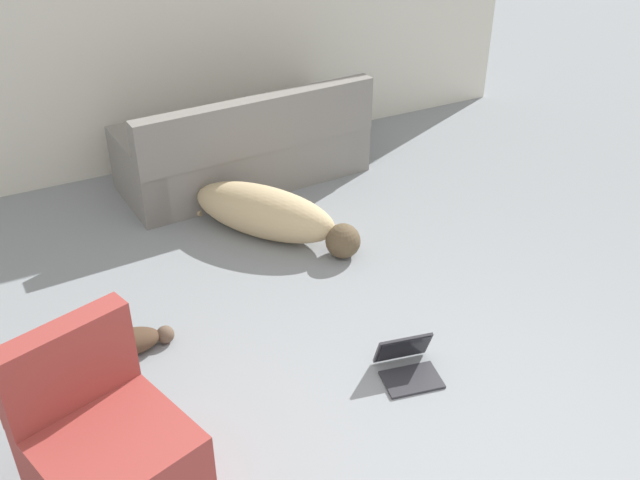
{
  "coord_description": "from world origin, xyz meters",
  "views": [
    {
      "loc": [
        -1.53,
        -1.53,
        2.73
      ],
      "look_at": [
        0.15,
        1.71,
        0.45
      ],
      "focal_mm": 40.0,
      "sensor_mm": 36.0,
      "label": 1
    }
  ],
  "objects_px": {
    "laptop_open": "(406,361)",
    "side_chair": "(109,456)",
    "cat": "(132,342)",
    "dog": "(270,214)",
    "couch": "(245,152)"
  },
  "relations": [
    {
      "from": "laptop_open",
      "to": "side_chair",
      "type": "bearing_deg",
      "value": -164.28
    },
    {
      "from": "cat",
      "to": "laptop_open",
      "type": "height_order",
      "value": "laptop_open"
    },
    {
      "from": "cat",
      "to": "side_chair",
      "type": "distance_m",
      "value": 1.08
    },
    {
      "from": "dog",
      "to": "laptop_open",
      "type": "bearing_deg",
      "value": -32.41
    },
    {
      "from": "dog",
      "to": "side_chair",
      "type": "xyz_separation_m",
      "value": [
        -1.56,
        -1.79,
        0.11
      ]
    },
    {
      "from": "couch",
      "to": "dog",
      "type": "distance_m",
      "value": 0.92
    },
    {
      "from": "couch",
      "to": "laptop_open",
      "type": "relative_size",
      "value": 5.49
    },
    {
      "from": "laptop_open",
      "to": "side_chair",
      "type": "relative_size",
      "value": 0.42
    },
    {
      "from": "dog",
      "to": "laptop_open",
      "type": "relative_size",
      "value": 3.8
    },
    {
      "from": "laptop_open",
      "to": "side_chair",
      "type": "distance_m",
      "value": 1.66
    },
    {
      "from": "laptop_open",
      "to": "couch",
      "type": "bearing_deg",
      "value": 99.05
    },
    {
      "from": "couch",
      "to": "side_chair",
      "type": "bearing_deg",
      "value": 53.89
    },
    {
      "from": "cat",
      "to": "side_chair",
      "type": "relative_size",
      "value": 0.63
    },
    {
      "from": "cat",
      "to": "side_chair",
      "type": "xyz_separation_m",
      "value": [
        -0.33,
        -1.0,
        0.23
      ]
    },
    {
      "from": "dog",
      "to": "side_chair",
      "type": "relative_size",
      "value": 1.6
    }
  ]
}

